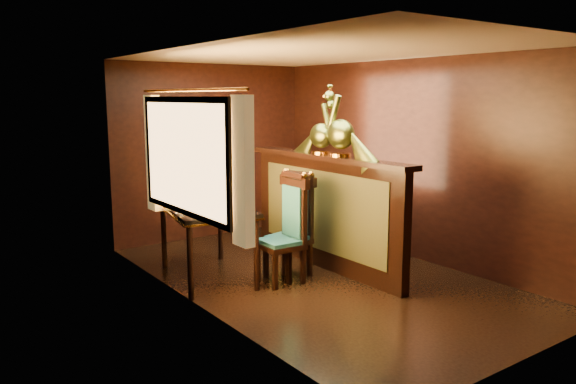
# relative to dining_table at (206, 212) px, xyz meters

# --- Properties ---
(ground) EXTENTS (5.00, 5.00, 0.00)m
(ground) POSITION_rel_dining_table_xyz_m (1.02, -0.78, -0.76)
(ground) COLOR black
(ground) RESTS_ON ground
(room_shell) EXTENTS (3.04, 5.04, 2.52)m
(room_shell) POSITION_rel_dining_table_xyz_m (0.93, -0.76, 0.83)
(room_shell) COLOR black
(room_shell) RESTS_ON ground
(partition) EXTENTS (0.26, 2.70, 1.36)m
(partition) POSITION_rel_dining_table_xyz_m (1.34, -0.48, -0.04)
(partition) COLOR black
(partition) RESTS_ON ground
(dining_table) EXTENTS (1.12, 1.55, 1.03)m
(dining_table) POSITION_rel_dining_table_xyz_m (0.00, 0.00, 0.00)
(dining_table) COLOR black
(dining_table) RESTS_ON ground
(chair_left) EXTENTS (0.52, 0.53, 1.21)m
(chair_left) POSITION_rel_dining_table_xyz_m (0.88, -0.49, -0.12)
(chair_left) COLOR black
(chair_left) RESTS_ON ground
(chair_right) EXTENTS (0.46, 0.50, 1.24)m
(chair_right) POSITION_rel_dining_table_xyz_m (0.69, -0.64, -0.11)
(chair_right) COLOR black
(chair_right) RESTS_ON ground
(peacock_left) EXTENTS (0.26, 0.68, 0.81)m
(peacock_left) POSITION_rel_dining_table_xyz_m (1.34, -0.73, 1.01)
(peacock_left) COLOR #184928
(peacock_left) RESTS_ON partition
(peacock_right) EXTENTS (0.22, 0.59, 0.70)m
(peacock_right) POSITION_rel_dining_table_xyz_m (1.34, -0.38, 0.95)
(peacock_right) COLOR #184928
(peacock_right) RESTS_ON partition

